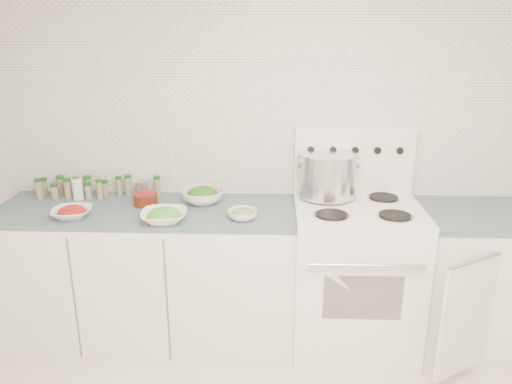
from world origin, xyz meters
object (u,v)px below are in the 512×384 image
at_px(stock_pot, 328,173).
at_px(bowl_tomato, 72,212).
at_px(bowl_snowpea, 164,216).
at_px(stove, 354,271).

bearing_deg(stock_pot, bowl_tomato, -167.69).
bearing_deg(bowl_snowpea, bowl_tomato, 175.13).
bearing_deg(stove, stock_pot, 137.73).
relative_size(stove, stock_pot, 3.59).
bearing_deg(bowl_tomato, stove, 5.70).
xyz_separation_m(bowl_tomato, bowl_snowpea, (0.55, -0.05, 0.01)).
height_order(stove, bowl_snowpea, stove).
xyz_separation_m(stove, bowl_tomato, (-1.69, -0.17, 0.44)).
height_order(stock_pot, bowl_snowpea, stock_pot).
bearing_deg(bowl_snowpea, stove, 10.74).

